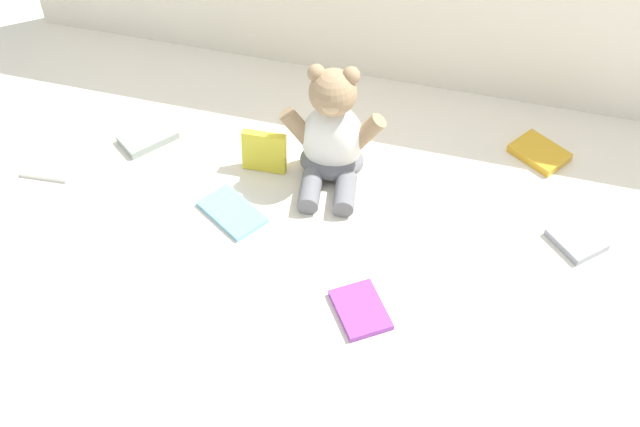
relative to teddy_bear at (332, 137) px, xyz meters
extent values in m
plane|color=silver|center=(0.05, -0.11, -0.10)|extent=(3.20, 3.20, 0.00)
ellipsoid|color=white|center=(0.00, 0.01, -0.01)|extent=(0.14, 0.12, 0.17)
ellipsoid|color=slate|center=(0.00, 0.00, -0.07)|extent=(0.15, 0.13, 0.06)
sphere|color=#9E7F5B|center=(0.00, 0.00, 0.11)|extent=(0.11, 0.11, 0.10)
ellipsoid|color=tan|center=(0.00, -0.03, 0.11)|extent=(0.04, 0.03, 0.03)
sphere|color=#9E7F5B|center=(-0.04, 0.01, 0.15)|extent=(0.04, 0.04, 0.04)
sphere|color=#9E7F5B|center=(0.03, 0.02, 0.15)|extent=(0.04, 0.04, 0.04)
cylinder|color=#9E7F5B|center=(-0.07, -0.01, 0.02)|extent=(0.08, 0.05, 0.09)
cylinder|color=#9E7F5B|center=(0.07, 0.02, 0.02)|extent=(0.08, 0.05, 0.09)
cylinder|color=slate|center=(-0.02, -0.09, -0.08)|extent=(0.06, 0.10, 0.04)
cylinder|color=slate|center=(0.05, -0.08, -0.08)|extent=(0.06, 0.10, 0.04)
cube|color=gray|center=(-0.42, -0.01, -0.09)|extent=(0.13, 0.14, 0.02)
cube|color=yellow|center=(-0.14, -0.02, -0.05)|extent=(0.10, 0.04, 0.09)
cube|color=#72B7D3|center=(-0.16, -0.17, -0.09)|extent=(0.16, 0.14, 0.01)
cube|color=#8E919E|center=(0.52, -0.07, -0.09)|extent=(0.13, 0.13, 0.02)
cube|color=white|center=(-0.59, -0.14, -0.09)|extent=(0.11, 0.10, 0.01)
cube|color=gold|center=(0.43, 0.17, -0.09)|extent=(0.14, 0.13, 0.02)
cube|color=purple|center=(0.15, -0.34, -0.09)|extent=(0.13, 0.14, 0.01)
camera|label=1|loc=(0.30, -1.17, 1.07)|focal=43.70mm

